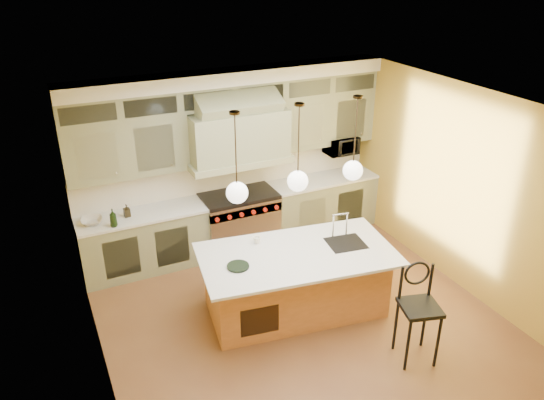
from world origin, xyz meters
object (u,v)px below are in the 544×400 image
kitchen_island (296,280)px  range (239,220)px  microwave (341,145)px  counter_stool (419,307)px

kitchen_island → range: bearing=99.7°
kitchen_island → microwave: bearing=54.7°
range → microwave: size_ratio=2.21×
kitchen_island → microwave: (1.90, 2.00, 0.98)m
counter_stool → range: bearing=120.9°
range → kitchen_island: 1.90m
range → kitchen_island: kitchen_island is taller
range → microwave: microwave is taller
range → counter_stool: counter_stool is taller
counter_stool → kitchen_island: bearing=136.8°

